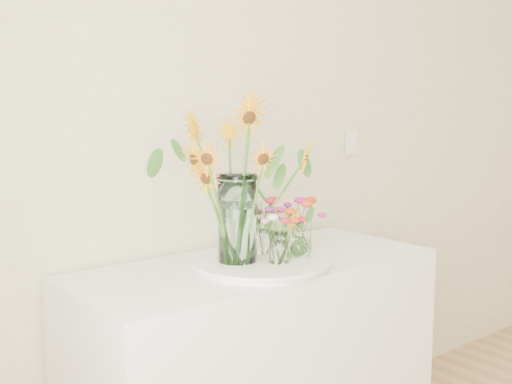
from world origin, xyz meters
TOP-DOWN VIEW (x-y plane):
  - counter at (-0.46, 1.93)m, footprint 1.40×0.60m
  - tray at (-0.49, 1.86)m, footprint 0.48×0.48m
  - mason_jar at (-0.57, 1.89)m, footprint 0.16×0.16m
  - sunflower_bouquet at (-0.57, 1.89)m, footprint 0.91×0.91m
  - small_vase_a at (-0.47, 1.79)m, footprint 0.07×0.07m
  - wildflower_posy_a at (-0.47, 1.79)m, footprint 0.18×0.18m
  - small_vase_b at (-0.34, 1.81)m, footprint 0.10×0.10m
  - wildflower_posy_b at (-0.34, 1.81)m, footprint 0.22×0.22m
  - small_vase_c at (-0.41, 1.95)m, footprint 0.10×0.10m
  - wildflower_posy_c at (-0.41, 1.95)m, footprint 0.17×0.17m

SIDE VIEW (x-z plane):
  - counter at x=-0.46m, z-range 0.00..0.90m
  - tray at x=-0.49m, z-range 0.90..0.92m
  - small_vase_a at x=-0.47m, z-range 0.93..1.04m
  - small_vase_c at x=-0.41m, z-range 0.93..1.06m
  - small_vase_b at x=-0.34m, z-range 0.93..1.06m
  - wildflower_posy_a at x=-0.47m, z-range 0.93..1.13m
  - wildflower_posy_c at x=-0.41m, z-range 0.93..1.15m
  - wildflower_posy_b at x=-0.34m, z-range 0.93..1.15m
  - mason_jar at x=-0.57m, z-range 0.93..1.25m
  - sunflower_bouquet at x=-0.57m, z-range 0.93..1.54m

